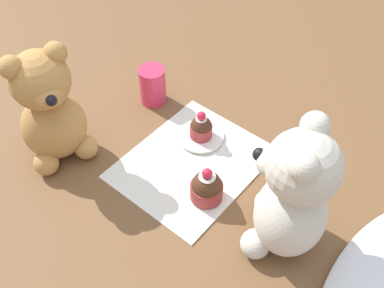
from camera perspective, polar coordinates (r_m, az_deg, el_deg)
The scene contains 9 objects.
ground_plane at distance 0.86m, azimuth 0.00°, elevation -2.53°, with size 4.00×4.00×0.00m, color brown.
knitted_placemat at distance 0.86m, azimuth 0.00°, elevation -2.40°, with size 0.27×0.22×0.01m, color silver.
tulle_cloth at distance 0.77m, azimuth 23.12°, elevation -15.89°, with size 0.34×0.15×0.03m, color silver.
teddy_bear_cream at distance 0.68m, azimuth 12.64°, elevation -6.48°, with size 0.16×0.15×0.25m.
teddy_bear_tan at distance 0.84m, azimuth -17.64°, elevation 4.15°, with size 0.15×0.14×0.24m.
cupcake_near_cream_bear at distance 0.79m, azimuth 1.88°, elevation -5.51°, with size 0.06×0.06×0.07m.
saucer_plate at distance 0.90m, azimuth 1.14°, elevation 1.00°, with size 0.09×0.09×0.01m, color white.
cupcake_near_tan_bear at distance 0.88m, azimuth 1.16°, elevation 2.13°, with size 0.04×0.04×0.06m.
juice_glass at distance 0.96m, azimuth -5.03°, elevation 7.43°, with size 0.06×0.06×0.08m, color #DB3356.
Camera 1 is at (0.42, 0.35, 0.66)m, focal length 42.00 mm.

